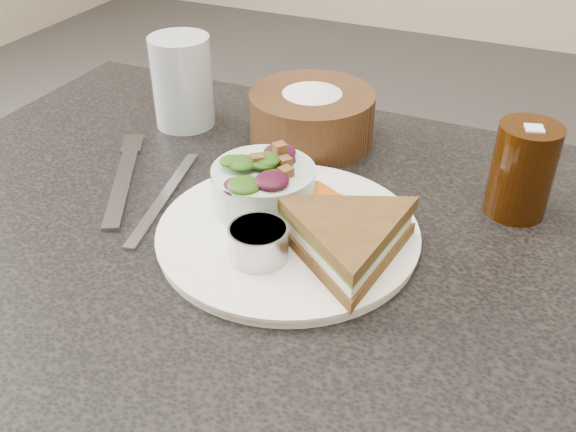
% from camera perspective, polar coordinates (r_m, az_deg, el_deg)
% --- Properties ---
extents(dinner_plate, '(0.28, 0.28, 0.01)m').
position_cam_1_polar(dinner_plate, '(0.71, -0.00, -1.60)').
color(dinner_plate, white).
rests_on(dinner_plate, dining_table).
extents(sandwich, '(0.25, 0.25, 0.05)m').
position_cam_1_polar(sandwich, '(0.65, 5.28, -1.98)').
color(sandwich, brown).
rests_on(sandwich, dinner_plate).
extents(salad_bowl, '(0.13, 0.13, 0.07)m').
position_cam_1_polar(salad_bowl, '(0.72, -2.18, 3.15)').
color(salad_bowl, '#B2C8BE').
rests_on(salad_bowl, dinner_plate).
extents(dressing_ramekin, '(0.06, 0.06, 0.04)m').
position_cam_1_polar(dressing_ramekin, '(0.65, -2.64, -2.41)').
color(dressing_ramekin, '#A8A9AB').
rests_on(dressing_ramekin, dinner_plate).
extents(orange_wedge, '(0.09, 0.09, 0.03)m').
position_cam_1_polar(orange_wedge, '(0.74, 2.65, 2.17)').
color(orange_wedge, orange).
rests_on(orange_wedge, dinner_plate).
extents(fork, '(0.12, 0.19, 0.01)m').
position_cam_1_polar(fork, '(0.83, -14.48, 2.92)').
color(fork, gray).
rests_on(fork, dining_table).
extents(knife, '(0.06, 0.21, 0.00)m').
position_cam_1_polar(knife, '(0.79, -10.93, 1.66)').
color(knife, '#A3A5A7').
rests_on(knife, dining_table).
extents(bread_basket, '(0.19, 0.19, 0.10)m').
position_cam_1_polar(bread_basket, '(0.89, 2.13, 9.51)').
color(bread_basket, '#4D2E19').
rests_on(bread_basket, dining_table).
extents(cola_glass, '(0.09, 0.09, 0.12)m').
position_cam_1_polar(cola_glass, '(0.77, 20.19, 4.22)').
color(cola_glass, black).
rests_on(cola_glass, dining_table).
extents(water_glass, '(0.11, 0.11, 0.13)m').
position_cam_1_polar(water_glass, '(0.94, -9.37, 11.69)').
color(water_glass, '#AAB3B9').
rests_on(water_glass, dining_table).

